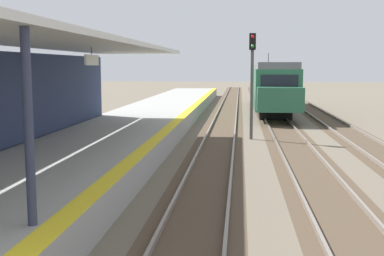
{
  "coord_description": "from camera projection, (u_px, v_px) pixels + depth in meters",
  "views": [
    {
      "loc": [
        2.88,
        -3.64,
        3.62
      ],
      "look_at": [
        1.71,
        8.19,
        2.1
      ],
      "focal_mm": 45.49,
      "sensor_mm": 36.0,
      "label": 1
    }
  ],
  "objects": [
    {
      "name": "station_platform",
      "position": [
        110.0,
        142.0,
        20.31
      ],
      "size": [
        5.0,
        80.0,
        0.91
      ],
      "color": "#999993",
      "rests_on": "ground"
    },
    {
      "name": "station_building_with_canopy",
      "position": [
        7.0,
        97.0,
        15.01
      ],
      "size": [
        4.85,
        24.0,
        4.43
      ],
      "color": "#4C4C4C",
      "rests_on": "ground"
    },
    {
      "name": "track_pair_nearest_platform",
      "position": [
        220.0,
        139.0,
        23.88
      ],
      "size": [
        2.34,
        120.0,
        0.16
      ],
      "color": "#4C3D2D",
      "rests_on": "ground"
    },
    {
      "name": "track_pair_middle",
      "position": [
        290.0,
        140.0,
        23.55
      ],
      "size": [
        2.34,
        120.0,
        0.16
      ],
      "color": "#4C3D2D",
      "rests_on": "ground"
    },
    {
      "name": "track_pair_far_side",
      "position": [
        362.0,
        141.0,
        23.21
      ],
      "size": [
        2.34,
        120.0,
        0.16
      ],
      "color": "#4C3D2D",
      "rests_on": "ground"
    },
    {
      "name": "approaching_train",
      "position": [
        271.0,
        84.0,
        38.8
      ],
      "size": [
        2.93,
        19.6,
        4.76
      ],
      "color": "#286647",
      "rests_on": "ground"
    },
    {
      "name": "rail_signal_post",
      "position": [
        252.0,
        75.0,
        23.79
      ],
      "size": [
        0.32,
        0.34,
        5.2
      ],
      "color": "#4C4C4C",
      "rests_on": "ground"
    }
  ]
}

